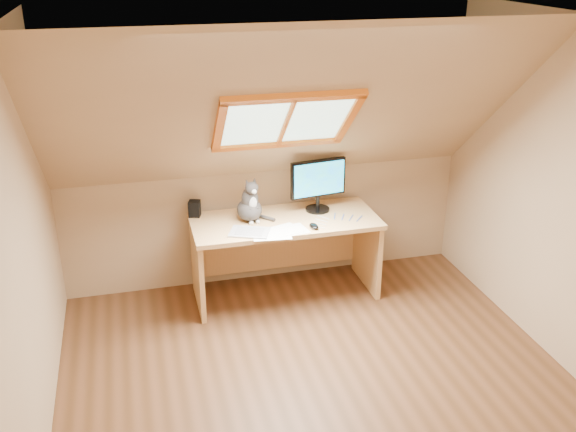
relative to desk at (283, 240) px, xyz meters
name	(u,v)px	position (x,y,z in m)	size (l,w,h in m)	color
ground	(324,395)	(-0.08, -1.45, -0.48)	(3.50, 3.50, 0.00)	brown
room_shell	(335,202)	(-0.08, -1.54, 0.95)	(3.52, 3.52, 2.41)	tan
desk	(283,240)	(0.00, 0.00, 0.00)	(1.54, 0.67, 0.70)	tan
monitor	(318,182)	(0.32, 0.05, 0.48)	(0.49, 0.21, 0.45)	black
cat	(250,205)	(-0.28, -0.01, 0.35)	(0.25, 0.29, 0.38)	#443E3C
desk_speaker	(195,209)	(-0.71, 0.18, 0.29)	(0.09, 0.09, 0.13)	black
graphics_tablet	(250,232)	(-0.34, -0.26, 0.22)	(0.31, 0.22, 0.01)	#B2B2B7
mouse	(314,226)	(0.18, -0.30, 0.24)	(0.06, 0.11, 0.04)	black
papers	(280,233)	(-0.10, -0.33, 0.22)	(0.35, 0.30, 0.01)	white
cables	(337,219)	(0.41, -0.19, 0.22)	(0.51, 0.26, 0.01)	silver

